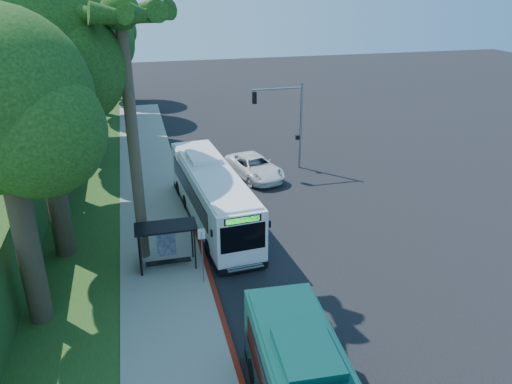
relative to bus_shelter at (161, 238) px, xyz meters
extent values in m
plane|color=black|center=(7.26, 2.86, -1.81)|extent=(140.00, 140.00, 0.00)
cube|color=gray|center=(-0.04, 2.86, -1.75)|extent=(4.50, 70.00, 0.12)
cube|color=maroon|center=(2.26, -1.14, -1.74)|extent=(0.25, 30.00, 0.13)
cube|color=#234719|center=(-5.74, 7.86, -1.78)|extent=(8.00, 70.00, 0.06)
cube|color=black|center=(0.26, -0.14, 0.69)|extent=(3.20, 1.50, 0.10)
cube|color=black|center=(-1.19, -0.14, -0.61)|extent=(0.06, 1.30, 2.20)
cube|color=navy|center=(0.26, 0.56, -0.56)|extent=(1.00, 0.12, 1.70)
cube|color=black|center=(0.26, -0.24, -1.36)|extent=(2.40, 0.40, 0.06)
cube|color=black|center=(-1.14, 0.46, -0.61)|extent=(0.08, 0.08, 2.40)
cube|color=black|center=(1.66, 0.46, -0.61)|extent=(0.08, 0.08, 2.40)
cube|color=black|center=(-1.14, -0.74, -0.61)|extent=(0.08, 0.08, 2.40)
cube|color=black|center=(1.66, -0.74, -0.61)|extent=(0.08, 0.08, 2.40)
cylinder|color=gray|center=(1.86, -2.14, -0.31)|extent=(0.06, 0.06, 3.00)
cube|color=white|center=(1.86, -2.14, 1.09)|extent=(0.35, 0.04, 0.55)
cylinder|color=gray|center=(12.06, 12.86, 1.69)|extent=(0.20, 0.20, 7.00)
cylinder|color=gray|center=(10.06, 12.86, 4.79)|extent=(4.00, 0.14, 0.14)
cube|color=black|center=(8.26, 12.86, 4.19)|extent=(0.30, 0.30, 0.90)
cube|color=black|center=(11.81, 12.86, 0.79)|extent=(0.25, 0.25, 0.35)
cylinder|color=#4C3F2D|center=(-0.94, 1.36, 4.69)|extent=(0.60, 0.60, 13.00)
sphere|color=#16330E|center=(-0.94, 1.36, 11.19)|extent=(1.80, 1.80, 1.80)
cylinder|color=#382B1E|center=(-5.24, 2.86, 3.44)|extent=(1.10, 1.10, 10.50)
sphere|color=#16330E|center=(-5.24, 2.86, 9.89)|extent=(8.00, 8.00, 8.00)
sphere|color=#16330E|center=(-3.64, 1.66, 8.69)|extent=(5.60, 5.60, 5.60)
sphere|color=#16330E|center=(-6.64, 4.26, 8.99)|extent=(5.20, 5.20, 5.20)
cylinder|color=#382B1E|center=(-6.24, 10.86, 4.14)|extent=(1.18, 1.18, 11.90)
sphere|color=#16330E|center=(-4.24, 9.36, 10.09)|extent=(7.00, 7.00, 7.00)
sphere|color=#16330E|center=(-7.99, 12.61, 10.43)|extent=(6.50, 6.50, 6.50)
cylinder|color=#382B1E|center=(-4.74, 18.86, 3.09)|extent=(1.06, 1.06, 9.80)
sphere|color=#16330E|center=(-4.74, 18.86, 9.11)|extent=(8.40, 8.40, 8.40)
sphere|color=#16330E|center=(-3.06, 17.60, 7.99)|extent=(5.88, 5.88, 5.88)
sphere|color=#16330E|center=(-6.21, 20.33, 8.27)|extent=(5.46, 5.46, 5.46)
cylinder|color=#382B1E|center=(-6.74, 26.86, 3.79)|extent=(1.14, 1.14, 11.20)
sphere|color=#16330E|center=(-6.74, 26.86, 10.67)|extent=(9.60, 9.60, 9.60)
sphere|color=#16330E|center=(-4.82, 25.42, 9.39)|extent=(6.72, 6.72, 6.72)
sphere|color=#16330E|center=(-8.42, 28.54, 9.71)|extent=(6.24, 6.24, 6.24)
cylinder|color=#382B1E|center=(-4.24, 34.86, 2.74)|extent=(1.02, 1.02, 9.10)
sphere|color=#16330E|center=(-4.24, 34.86, 8.33)|extent=(8.00, 8.00, 8.00)
sphere|color=#16330E|center=(-2.64, 33.66, 7.29)|extent=(5.60, 5.60, 5.60)
sphere|color=#16330E|center=(-5.64, 36.26, 7.55)|extent=(5.20, 5.20, 5.20)
cylinder|color=#382B1E|center=(-3.24, 42.86, 2.39)|extent=(0.98, 0.98, 8.40)
sphere|color=#16330E|center=(-3.24, 42.86, 7.55)|extent=(7.00, 7.00, 7.00)
sphere|color=#16330E|center=(-1.84, 41.81, 6.59)|extent=(4.90, 4.90, 4.90)
sphere|color=#16330E|center=(-4.47, 44.08, 6.83)|extent=(4.55, 4.55, 4.55)
cylinder|color=#382B1E|center=(-5.74, -3.14, 2.74)|extent=(1.02, 1.02, 9.10)
sphere|color=#16330E|center=(-4.30, -4.22, 7.29)|extent=(5.04, 5.04, 5.04)
cube|color=white|center=(3.52, 4.74, 0.10)|extent=(3.76, 13.09, 3.07)
cube|color=black|center=(3.52, 4.74, -1.48)|extent=(3.80, 13.16, 0.38)
cube|color=black|center=(3.48, 5.28, 0.40)|extent=(3.60, 10.27, 1.18)
cube|color=black|center=(4.03, -1.64, 0.35)|extent=(2.42, 0.32, 1.51)
cube|color=black|center=(3.01, 11.12, 0.45)|extent=(2.20, 0.30, 1.08)
cube|color=#19E533|center=(4.03, -1.65, 1.37)|extent=(1.79, 0.25, 0.30)
cube|color=white|center=(3.52, 4.74, 1.69)|extent=(3.49, 12.43, 0.13)
cube|color=white|center=(3.35, 6.89, 1.87)|extent=(2.13, 2.84, 0.38)
cylinder|color=black|center=(2.61, 0.52, -1.27)|extent=(0.41, 1.10, 1.08)
cylinder|color=black|center=(5.09, 0.72, -1.27)|extent=(0.41, 1.10, 1.08)
cylinder|color=black|center=(1.89, 9.53, -1.27)|extent=(0.41, 1.10, 1.08)
cylinder|color=black|center=(4.37, 9.73, -1.27)|extent=(0.41, 1.10, 1.08)
cube|color=black|center=(4.01, -7.95, 0.35)|extent=(2.10, 0.24, 1.03)
cube|color=#0A3731|center=(3.79, -11.99, 1.70)|extent=(1.97, 2.66, 0.36)
cylinder|color=black|center=(2.75, -9.31, -1.29)|extent=(0.36, 1.04, 1.03)
cylinder|color=black|center=(5.11, -9.43, -1.29)|extent=(0.36, 1.04, 1.03)
imported|color=white|center=(7.99, 11.67, -0.97)|extent=(4.19, 6.54, 1.68)
camera|label=1|loc=(-0.81, -23.67, 12.61)|focal=35.00mm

